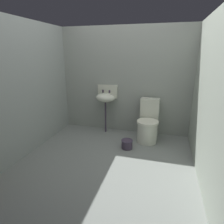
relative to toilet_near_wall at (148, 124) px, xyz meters
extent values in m
cube|color=gray|center=(-0.55, -0.91, -0.36)|extent=(3.05, 2.92, 0.08)
cube|color=#949B91|center=(-0.55, 0.40, 0.75)|extent=(3.05, 0.10, 2.14)
cube|color=#939C96|center=(-1.92, -0.81, 0.75)|extent=(0.10, 2.72, 2.14)
cube|color=#96A092|center=(0.83, -0.81, 0.75)|extent=(0.10, 2.72, 2.14)
cylinder|color=silver|center=(0.00, -0.09, -0.13)|extent=(0.38, 0.38, 0.38)
cylinder|color=silver|center=(0.00, -0.09, 0.08)|extent=(0.40, 0.40, 0.04)
cube|color=silver|center=(0.00, 0.21, 0.26)|extent=(0.36, 0.18, 0.40)
cylinder|color=#3E3244|center=(-0.90, 0.16, 0.01)|extent=(0.04, 0.04, 0.66)
ellipsoid|color=silver|center=(-0.90, 0.16, 0.43)|extent=(0.40, 0.32, 0.18)
cube|color=silver|center=(-0.90, 0.33, 0.53)|extent=(0.42, 0.04, 0.28)
cylinder|color=#3E3244|center=(-0.97, 0.22, 0.55)|extent=(0.04, 0.04, 0.06)
cylinder|color=#3E3244|center=(-0.83, 0.22, 0.55)|extent=(0.04, 0.04, 0.06)
cylinder|color=#3E3244|center=(-0.31, -0.45, -0.25)|extent=(0.19, 0.19, 0.15)
torus|color=#3B3348|center=(-0.31, -0.45, -0.17)|extent=(0.21, 0.21, 0.02)
camera|label=1|loc=(0.25, -3.48, 1.31)|focal=30.79mm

